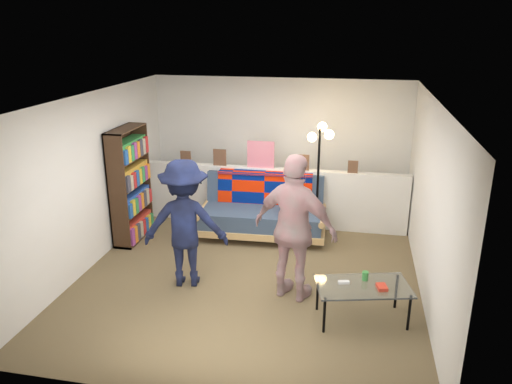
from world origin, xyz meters
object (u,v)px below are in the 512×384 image
(futon_sofa, at_px, (264,211))
(bookshelf, at_px, (130,188))
(person_left, at_px, (185,223))
(person_right, at_px, (295,229))
(floor_lamp, at_px, (320,157))
(coffee_table, at_px, (363,288))

(futon_sofa, height_order, bookshelf, bookshelf)
(futon_sofa, xyz_separation_m, person_left, (-0.70, -1.75, 0.44))
(futon_sofa, xyz_separation_m, person_right, (0.72, -1.82, 0.52))
(futon_sofa, xyz_separation_m, floor_lamp, (0.85, 0.20, 0.89))
(person_right, bearing_deg, person_left, 16.46)
(futon_sofa, bearing_deg, coffee_table, -54.28)
(person_left, xyz_separation_m, person_right, (1.43, -0.08, 0.08))
(bookshelf, bearing_deg, futon_sofa, 14.89)
(futon_sofa, distance_m, coffee_table, 2.69)
(bookshelf, relative_size, person_right, 0.97)
(bookshelf, height_order, coffee_table, bookshelf)
(futon_sofa, relative_size, bookshelf, 1.15)
(futon_sofa, height_order, coffee_table, futon_sofa)
(futon_sofa, height_order, person_right, person_right)
(futon_sofa, distance_m, person_left, 1.93)
(coffee_table, bearing_deg, floor_lamp, 106.91)
(bookshelf, distance_m, person_left, 1.79)
(futon_sofa, distance_m, person_right, 2.03)
(bookshelf, height_order, person_right, person_right)
(bookshelf, relative_size, floor_lamp, 0.98)
(futon_sofa, xyz_separation_m, bookshelf, (-2.02, -0.54, 0.43))
(futon_sofa, bearing_deg, person_right, -68.36)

